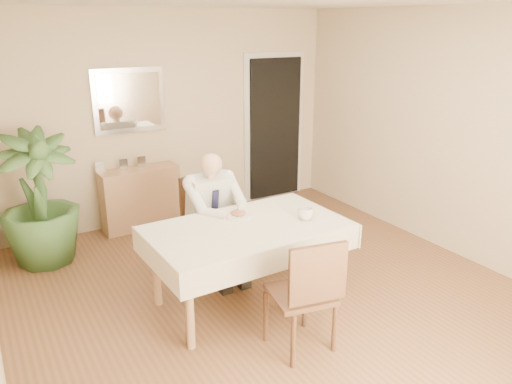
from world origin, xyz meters
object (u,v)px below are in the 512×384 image
chair_near (307,290)px  seated_man (217,211)px  chair_far (205,216)px  coffee_mug (306,214)px  dining_table (247,234)px  potted_palm (39,199)px  sideboard (141,198)px

chair_near → seated_man: size_ratio=0.76×
chair_far → coffee_mug: 1.19m
dining_table → chair_near: bearing=-89.8°
chair_near → potted_palm: 3.05m
chair_near → sideboard: bearing=106.2°
chair_far → coffee_mug: (0.52, -1.03, 0.27)m
coffee_mug → dining_table: bearing=164.5°
chair_near → coffee_mug: (0.49, 0.72, 0.27)m
seated_man → chair_near: bearing=-89.0°
seated_man → sideboard: seated_man is taller
dining_table → sideboard: (-0.26, 2.21, -0.29)m
dining_table → sideboard: bearing=95.1°
dining_table → seated_man: seated_man is taller
chair_far → coffee_mug: chair_far is taller
dining_table → potted_palm: 2.31m
chair_far → potted_palm: potted_palm is taller
chair_near → coffee_mug: 0.91m
coffee_mug → potted_palm: 2.76m
seated_man → sideboard: 1.66m
chair_far → sideboard: bearing=94.0°
dining_table → coffee_mug: (0.52, -0.14, 0.14)m
sideboard → potted_palm: bearing=-162.4°
dining_table → seated_man: bearing=88.5°
dining_table → sideboard: 2.24m
chair_near → sideboard: chair_near is taller
chair_far → sideboard: 1.36m
chair_far → chair_near: 1.75m
chair_near → potted_palm: bearing=129.8°
dining_table → coffee_mug: size_ratio=12.69×
chair_far → sideboard: size_ratio=1.01×
potted_palm → sideboard: bearing=18.9°
seated_man → sideboard: size_ratio=1.32×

